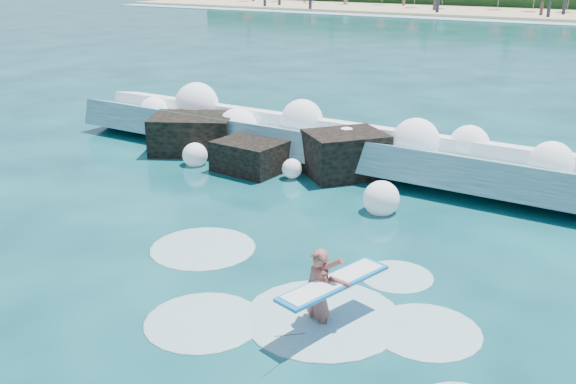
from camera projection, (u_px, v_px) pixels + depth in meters
name	position (u px, v px, depth m)	size (l,w,h in m)	color
ground	(183.00, 256.00, 14.22)	(200.00, 200.00, 0.00)	#072E38
breaking_wave	(320.00, 143.00, 21.00)	(18.97, 2.91, 1.64)	#346D83
rock_cluster	(255.00, 148.00, 20.74)	(8.79, 3.49, 1.58)	black
surfer_with_board	(322.00, 292.00, 11.34)	(1.20, 2.92, 1.73)	#924F44
wave_spray	(307.00, 131.00, 20.80)	(15.32, 4.85, 2.20)	white
surf_foam	(293.00, 302.00, 12.31)	(8.76, 5.41, 0.15)	silver
beachgoers	(506.00, 7.00, 79.15)	(101.00, 13.10, 1.94)	#3F332D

